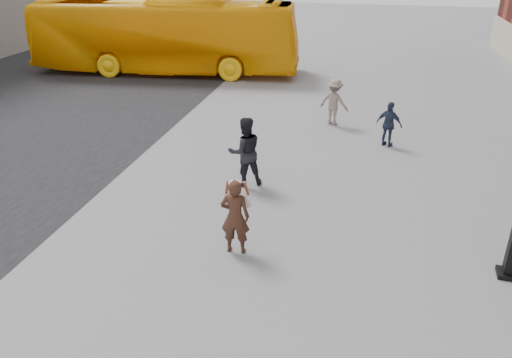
% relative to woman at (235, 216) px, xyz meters
% --- Properties ---
extents(ground, '(100.00, 100.00, 0.00)m').
position_rel_woman_xyz_m(ground, '(0.74, -0.48, -0.87)').
color(ground, '#9E9EA3').
extents(woman, '(0.66, 0.61, 1.70)m').
position_rel_woman_xyz_m(woman, '(0.00, 0.00, 0.00)').
color(woman, '#361D14').
rests_on(woman, ground).
extents(bus, '(13.48, 4.32, 3.69)m').
position_rel_woman_xyz_m(bus, '(-7.61, 15.18, 0.98)').
color(bus, '#FEB60A').
rests_on(bus, road).
extents(pedestrian_a, '(1.17, 1.09, 1.92)m').
position_rel_woman_xyz_m(pedestrian_a, '(-0.59, 3.25, 0.09)').
color(pedestrian_a, black).
rests_on(pedestrian_a, ground).
extents(pedestrian_b, '(1.23, 0.96, 1.67)m').
position_rel_woman_xyz_m(pedestrian_b, '(1.33, 8.87, -0.03)').
color(pedestrian_b, gray).
rests_on(pedestrian_b, ground).
extents(pedestrian_c, '(0.93, 0.69, 1.47)m').
position_rel_woman_xyz_m(pedestrian_c, '(3.25, 7.07, -0.13)').
color(pedestrian_c, '#29324C').
rests_on(pedestrian_c, ground).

